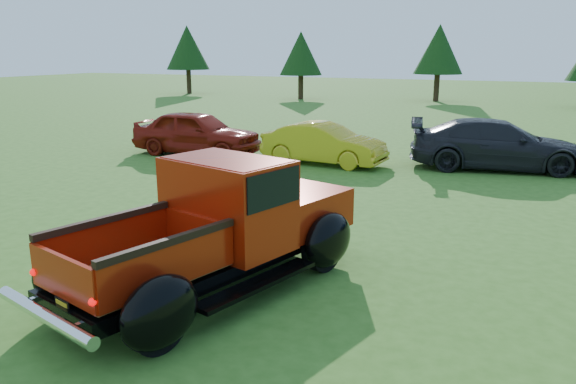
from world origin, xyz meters
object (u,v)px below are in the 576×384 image
Objects in this scene: tree_west at (301,53)px; show_car_grey at (497,144)px; pickup_truck at (229,224)px; show_car_yellow at (324,144)px; tree_far_west at (187,48)px; tree_mid_left at (439,49)px; show_car_red at (197,132)px.

show_car_grey is at bearing -53.66° from tree_west.
pickup_truck is 1.41× the size of show_car_yellow.
tree_west is (10.00, -1.00, -0.41)m from tree_far_west.
pickup_truck is (11.64, -29.95, -2.24)m from tree_west.
tree_far_west is 1.13× the size of tree_west.
show_car_yellow is 4.97m from show_car_grey.
show_car_grey is (24.54, -20.77, -2.81)m from tree_far_west.
pickup_truck is (21.64, -30.95, -2.65)m from tree_far_west.
tree_mid_left is at bearing 12.53° from tree_west.
pickup_truck is at bearing -85.27° from tree_mid_left.
show_car_yellow is at bearing -88.11° from tree_mid_left.
tree_far_west is 32.27m from show_car_grey.
tree_mid_left is 23.30m from show_car_yellow.
show_car_red is at bearing 141.25° from pickup_truck.
show_car_yellow is 0.76× the size of show_car_grey.
tree_west is 1.09× the size of show_car_red.
pickup_truck is at bearing -68.76° from tree_west.
tree_mid_left reaches higher than show_car_red.
tree_mid_left is at bearing 110.12° from pickup_truck.
show_car_red is at bearing -98.71° from tree_mid_left.
tree_mid_left is at bearing -11.48° from show_car_red.
pickup_truck is 10.59m from show_car_grey.
show_car_red is at bearing -75.75° from tree_west.
pickup_truck reaches higher than show_car_red.
tree_mid_left is at bearing 5.95° from show_car_yellow.
show_car_yellow is at bearing -48.23° from tree_far_west.
show_car_red reaches higher than show_car_yellow.
show_car_red reaches higher than show_car_grey.
show_car_grey reaches higher than show_car_yellow.
pickup_truck is at bearing 152.72° from show_car_grey.
tree_mid_left is 23.77m from show_car_red.
tree_far_west reaches higher than show_car_grey.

